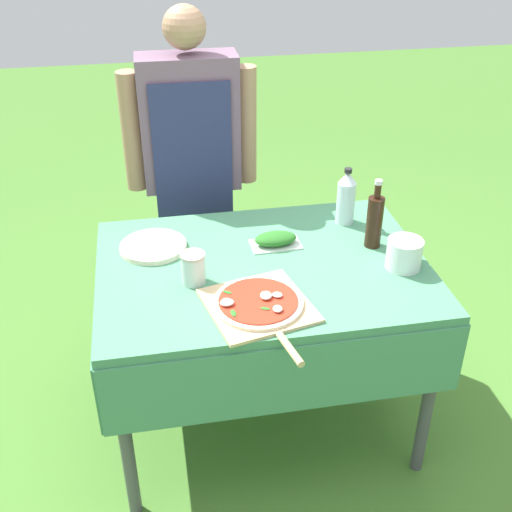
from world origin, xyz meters
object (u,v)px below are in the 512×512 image
(plate_stack, at_px, (153,246))
(sauce_jar, at_px, (193,270))
(mixing_tub, at_px, (404,254))
(herb_container, at_px, (276,240))
(person_cook, at_px, (192,156))
(water_bottle, at_px, (346,197))
(pizza_on_peel, at_px, (259,305))
(oil_bottle, at_px, (374,220))
(prep_table, at_px, (263,285))

(plate_stack, xyz_separation_m, sauce_jar, (0.13, -0.26, 0.04))
(mixing_tub, bearing_deg, plate_stack, 161.67)
(herb_container, distance_m, plate_stack, 0.48)
(person_cook, distance_m, sauce_jar, 0.81)
(person_cook, xyz_separation_m, water_bottle, (0.59, -0.46, -0.04))
(water_bottle, bearing_deg, pizza_on_peel, -130.90)
(person_cook, height_order, mixing_tub, person_cook)
(person_cook, xyz_separation_m, herb_container, (0.27, -0.59, -0.13))
(oil_bottle, bearing_deg, person_cook, 133.82)
(pizza_on_peel, distance_m, sauce_jar, 0.28)
(person_cook, relative_size, herb_container, 7.91)
(oil_bottle, distance_m, mixing_tub, 0.19)
(prep_table, relative_size, oil_bottle, 4.44)
(prep_table, relative_size, plate_stack, 4.78)
(pizza_on_peel, bearing_deg, water_bottle, 36.27)
(mixing_tub, bearing_deg, pizza_on_peel, -164.49)
(oil_bottle, xyz_separation_m, herb_container, (-0.37, 0.07, -0.09))
(water_bottle, relative_size, mixing_tub, 1.84)
(mixing_tub, distance_m, plate_stack, 0.96)
(water_bottle, distance_m, herb_container, 0.36)
(herb_container, distance_m, sauce_jar, 0.40)
(prep_table, xyz_separation_m, pizza_on_peel, (-0.07, -0.27, 0.11))
(person_cook, bearing_deg, prep_table, 105.56)
(prep_table, relative_size, mixing_tub, 9.46)
(herb_container, relative_size, mixing_tub, 1.52)
(water_bottle, xyz_separation_m, sauce_jar, (-0.66, -0.34, -0.06))
(plate_stack, bearing_deg, water_bottle, 5.47)
(water_bottle, xyz_separation_m, mixing_tub, (0.11, -0.38, -0.06))
(oil_bottle, height_order, mixing_tub, oil_bottle)
(pizza_on_peel, relative_size, mixing_tub, 3.95)
(prep_table, bearing_deg, herb_container, 60.13)
(prep_table, relative_size, pizza_on_peel, 2.40)
(person_cook, relative_size, pizza_on_peel, 3.06)
(person_cook, bearing_deg, herb_container, 114.91)
(person_cook, xyz_separation_m, sauce_jar, (-0.08, -0.80, -0.10))
(prep_table, bearing_deg, person_cook, 104.74)
(person_cook, distance_m, oil_bottle, 0.92)
(prep_table, height_order, mixing_tub, mixing_tub)
(sauce_jar, bearing_deg, herb_container, 30.55)
(prep_table, relative_size, person_cook, 0.78)
(herb_container, xyz_separation_m, mixing_tub, (0.43, -0.24, 0.03))
(prep_table, distance_m, water_bottle, 0.52)
(oil_bottle, bearing_deg, sauce_jar, -169.60)
(person_cook, bearing_deg, mixing_tub, 130.74)
(person_cook, xyz_separation_m, plate_stack, (-0.21, -0.53, -0.14))
(oil_bottle, xyz_separation_m, plate_stack, (-0.85, 0.13, -0.10))
(oil_bottle, height_order, herb_container, oil_bottle)
(plate_stack, distance_m, sauce_jar, 0.30)
(pizza_on_peel, bearing_deg, mixing_tub, 2.68)
(person_cook, bearing_deg, water_bottle, 142.91)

